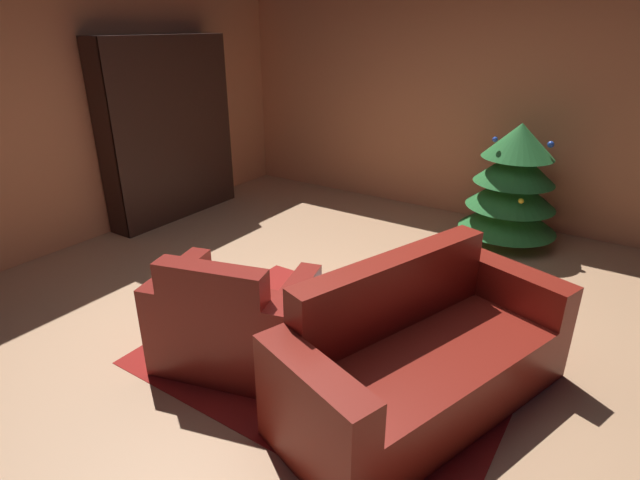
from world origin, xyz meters
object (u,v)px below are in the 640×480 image
(bookshelf_unit, at_px, (177,132))
(coffee_table, at_px, (347,304))
(armchair_red, at_px, (234,324))
(bottle_on_table, at_px, (373,280))
(book_stack_on_table, at_px, (346,288))
(decorated_tree, at_px, (513,185))
(couch_red, at_px, (421,358))

(bookshelf_unit, xyz_separation_m, coffee_table, (3.14, -1.37, -0.61))
(armchair_red, bearing_deg, bottle_on_table, 47.24)
(bookshelf_unit, bearing_deg, bottle_on_table, -20.23)
(book_stack_on_table, xyz_separation_m, decorated_tree, (0.46, 2.54, 0.17))
(bottle_on_table, relative_size, decorated_tree, 0.20)
(armchair_red, xyz_separation_m, book_stack_on_table, (0.52, 0.58, 0.17))
(couch_red, xyz_separation_m, book_stack_on_table, (-0.67, 0.24, 0.17))
(coffee_table, bearing_deg, armchair_red, -136.01)
(bottle_on_table, bearing_deg, book_stack_on_table, -137.08)
(bottle_on_table, height_order, decorated_tree, decorated_tree)
(coffee_table, relative_size, decorated_tree, 0.59)
(couch_red, distance_m, coffee_table, 0.67)
(couch_red, bearing_deg, bookshelf_unit, 157.43)
(couch_red, height_order, bottle_on_table, couch_red)
(bookshelf_unit, relative_size, couch_red, 1.01)
(book_stack_on_table, bearing_deg, bottle_on_table, 42.92)
(couch_red, relative_size, book_stack_on_table, 9.43)
(book_stack_on_table, height_order, decorated_tree, decorated_tree)
(book_stack_on_table, bearing_deg, couch_red, -19.93)
(armchair_red, distance_m, decorated_tree, 3.30)
(bookshelf_unit, xyz_separation_m, bottle_on_table, (3.25, -1.20, -0.47))
(book_stack_on_table, bearing_deg, bookshelf_unit, 156.87)
(bottle_on_table, bearing_deg, couch_red, -35.13)
(bottle_on_table, bearing_deg, armchair_red, -132.76)
(couch_red, distance_m, book_stack_on_table, 0.73)
(coffee_table, bearing_deg, bookshelf_unit, 156.40)
(armchair_red, bearing_deg, bookshelf_unit, 143.51)
(bookshelf_unit, bearing_deg, book_stack_on_table, -23.13)
(armchair_red, xyz_separation_m, decorated_tree, (0.98, 3.13, 0.34))
(coffee_table, height_order, book_stack_on_table, book_stack_on_table)
(couch_red, distance_m, decorated_tree, 2.82)
(decorated_tree, bearing_deg, coffee_table, -99.29)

